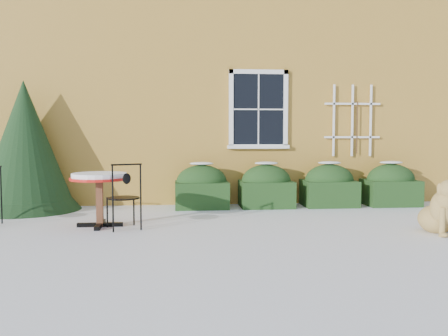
{
  "coord_description": "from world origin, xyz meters",
  "views": [
    {
      "loc": [
        -0.78,
        -7.3,
        1.48
      ],
      "look_at": [
        0.0,
        1.0,
        0.9
      ],
      "focal_mm": 40.0,
      "sensor_mm": 36.0,
      "label": 1
    }
  ],
  "objects": [
    {
      "name": "house",
      "position": [
        0.0,
        7.0,
        3.22
      ],
      "size": [
        12.4,
        8.4,
        6.4
      ],
      "color": "gold",
      "rests_on": "ground"
    },
    {
      "name": "ground",
      "position": [
        0.0,
        0.0,
        0.0
      ],
      "size": [
        80.0,
        80.0,
        0.0
      ],
      "primitive_type": "plane",
      "color": "white",
      "rests_on": "ground"
    },
    {
      "name": "patio_chair_near",
      "position": [
        -1.6,
        0.44,
        0.51
      ],
      "size": [
        0.58,
        0.58,
        1.03
      ],
      "rotation": [
        0.0,
        0.0,
        3.48
      ],
      "color": "black",
      "rests_on": "ground"
    },
    {
      "name": "evergreen_shrub",
      "position": [
        -3.68,
        2.56,
        1.0
      ],
      "size": [
        2.06,
        2.06,
        2.49
      ],
      "rotation": [
        0.0,
        0.0,
        0.05
      ],
      "color": "black",
      "rests_on": "ground"
    },
    {
      "name": "dog",
      "position": [
        3.09,
        -0.36,
        0.34
      ],
      "size": [
        0.56,
        0.94,
        0.84
      ],
      "rotation": [
        0.0,
        0.0,
        0.01
      ],
      "color": "tan",
      "rests_on": "ground"
    },
    {
      "name": "bistro_table",
      "position": [
        -2.01,
        0.69,
        0.71
      ],
      "size": [
        0.92,
        0.92,
        0.85
      ],
      "rotation": [
        0.0,
        0.0,
        -0.28
      ],
      "color": "black",
      "rests_on": "ground"
    },
    {
      "name": "hedge_row",
      "position": [
        1.65,
        2.55,
        0.4
      ],
      "size": [
        4.95,
        0.8,
        0.91
      ],
      "color": "black",
      "rests_on": "ground"
    }
  ]
}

